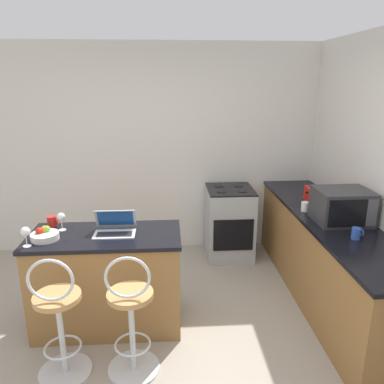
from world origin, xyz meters
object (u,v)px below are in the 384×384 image
(mug_blue, at_px, (356,233))
(toaster, at_px, (317,195))
(mug_red, at_px, (52,221))
(bar_stool_far, at_px, (131,318))
(laptop, at_px, (115,227))
(pepper_mill, at_px, (345,197))
(mug_white, at_px, (305,207))
(wine_glass_short, at_px, (61,218))
(stove_range, at_px, (229,222))
(microwave, at_px, (342,206))
(wine_glass_tall, at_px, (25,232))
(bar_stool_near, at_px, (59,321))
(fruit_bowl, at_px, (45,235))

(mug_blue, bearing_deg, toaster, 87.29)
(mug_red, bearing_deg, bar_stool_far, -47.53)
(laptop, distance_m, toaster, 2.18)
(bar_stool_far, distance_m, pepper_mill, 2.44)
(bar_stool_far, xyz_separation_m, mug_white, (1.67, 1.08, 0.46))
(laptop, relative_size, wine_glass_short, 2.16)
(stove_range, height_order, wine_glass_short, wine_glass_short)
(mug_white, bearing_deg, laptop, -166.77)
(microwave, relative_size, wine_glass_tall, 2.93)
(mug_white, distance_m, mug_red, 2.44)
(bar_stool_near, height_order, fruit_bowl, bar_stool_near)
(mug_white, distance_m, wine_glass_short, 2.34)
(toaster, distance_m, wine_glass_short, 2.61)
(mug_white, relative_size, wine_glass_tall, 0.59)
(microwave, bearing_deg, bar_stool_far, -157.95)
(toaster, relative_size, stove_range, 0.27)
(mug_white, relative_size, mug_red, 1.00)
(mug_blue, bearing_deg, stove_range, 116.79)
(toaster, xyz_separation_m, mug_red, (-2.64, -0.53, -0.03))
(microwave, distance_m, pepper_mill, 0.42)
(wine_glass_short, xyz_separation_m, mug_red, (-0.11, 0.10, -0.07))
(laptop, distance_m, microwave, 2.07)
(fruit_bowl, bearing_deg, wine_glass_tall, -125.90)
(microwave, bearing_deg, wine_glass_short, -179.16)
(stove_range, distance_m, pepper_mill, 1.44)
(microwave, height_order, pepper_mill, microwave)
(laptop, bearing_deg, mug_white, 13.23)
(mug_red, bearing_deg, laptop, -17.14)
(mug_red, bearing_deg, microwave, -1.32)
(fruit_bowl, relative_size, mug_red, 2.36)
(stove_range, relative_size, wine_glass_tall, 5.42)
(laptop, height_order, pepper_mill, pepper_mill)
(fruit_bowl, relative_size, wine_glass_short, 1.41)
(stove_range, bearing_deg, wine_glass_short, -144.35)
(stove_range, bearing_deg, microwave, -54.51)
(wine_glass_tall, bearing_deg, fruit_bowl, 54.10)
(bar_stool_far, relative_size, wine_glass_short, 6.20)
(toaster, bearing_deg, wine_glass_short, -166.18)
(bar_stool_near, bearing_deg, wine_glass_tall, 127.79)
(laptop, relative_size, pepper_mill, 1.32)
(fruit_bowl, bearing_deg, stove_range, 38.12)
(microwave, relative_size, wine_glass_short, 2.97)
(wine_glass_tall, bearing_deg, mug_red, 79.40)
(microwave, xyz_separation_m, toaster, (-0.00, 0.59, -0.07))
(mug_white, relative_size, wine_glass_short, 0.60)
(microwave, distance_m, toaster, 0.59)
(stove_range, xyz_separation_m, pepper_mill, (1.04, -0.81, 0.57))
(laptop, xyz_separation_m, microwave, (2.06, 0.12, 0.10))
(fruit_bowl, xyz_separation_m, mug_white, (2.40, 0.54, 0.01))
(bar_stool_far, bearing_deg, fruit_bowl, 143.69)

